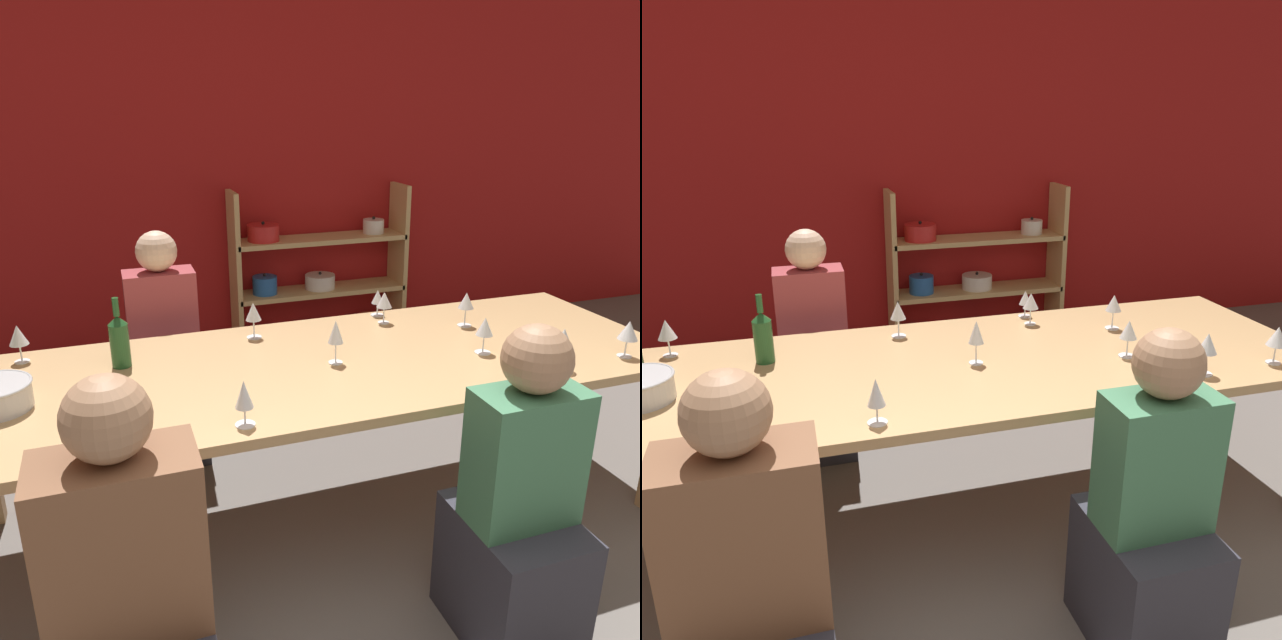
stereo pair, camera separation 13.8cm
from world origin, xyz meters
TOP-DOWN VIEW (x-y plane):
  - wall_back_red at (0.00, 3.83)m, footprint 8.80×0.06m
  - shelf_unit at (0.74, 3.63)m, footprint 1.35×0.30m
  - dining_table at (0.07, 1.53)m, footprint 3.04×1.07m
  - wine_bottle_dark at (-0.75, 1.76)m, footprint 0.08×0.08m
  - wine_glass_white_a at (0.94, 1.14)m, footprint 0.08×0.08m
  - wine_glass_white_b at (0.74, 1.39)m, footprint 0.07×0.07m
  - wine_glass_white_c at (0.85, 1.72)m, footprint 0.07×0.07m
  - wine_glass_empty_a at (0.49, 1.89)m, footprint 0.08×0.08m
  - wine_glass_empty_b at (1.29, 1.15)m, footprint 0.08×0.08m
  - wine_glass_white_d at (-1.15, 1.95)m, footprint 0.08×0.08m
  - wine_glass_white_e at (0.09, 1.50)m, footprint 0.07×0.07m
  - wine_glass_white_f at (-0.16, 1.90)m, footprint 0.07×0.07m
  - wine_glass_empty_c at (-0.38, 1.10)m, footprint 0.07×0.07m
  - wine_glass_empty_d at (0.51, 2.01)m, footprint 0.07×0.07m
  - person_near_a at (-0.81, 0.68)m, footprint 0.42×0.52m
  - person_far_a at (-0.54, 2.33)m, footprint 0.35×0.43m
  - person_near_b at (0.45, 0.69)m, footprint 0.36×0.45m

SIDE VIEW (x-z plane):
  - person_near_a at x=-0.81m, z-range -0.16..1.03m
  - person_near_b at x=0.45m, z-range -0.14..1.03m
  - person_far_a at x=-0.54m, z-range -0.15..1.06m
  - shelf_unit at x=0.74m, z-range -0.14..1.07m
  - dining_table at x=0.07m, z-range 0.32..1.08m
  - wine_glass_empty_d at x=0.51m, z-range 0.79..0.93m
  - wine_glass_empty_c at x=-0.38m, z-range 0.80..0.96m
  - wine_bottle_dark at x=-0.75m, z-range 0.74..1.03m
  - wine_glass_white_d at x=-1.15m, z-range 0.80..0.97m
  - wine_glass_white_b at x=0.74m, z-range 0.80..0.97m
  - wine_glass_empty_a at x=0.49m, z-range 0.81..0.96m
  - wine_glass_empty_b at x=1.29m, z-range 0.80..0.97m
  - wine_glass_white_f at x=-0.16m, z-range 0.80..0.97m
  - wine_glass_white_c at x=0.85m, z-range 0.81..0.98m
  - wine_glass_white_a at x=0.94m, z-range 0.81..0.98m
  - wine_glass_white_e at x=0.09m, z-range 0.81..0.99m
  - wall_back_red at x=0.00m, z-range 0.00..2.70m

